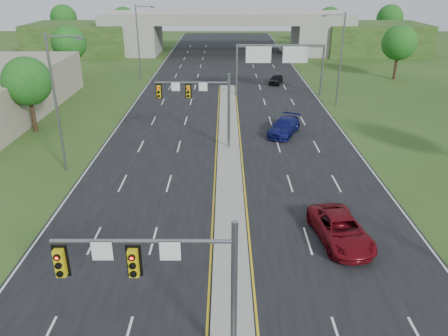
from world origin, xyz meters
TOP-DOWN VIEW (x-y plane):
  - road at (0.00, 35.00)m, footprint 24.00×160.00m
  - median at (0.00, 23.00)m, footprint 2.00×54.00m
  - lane_markings at (-0.60, 28.91)m, footprint 23.72×160.00m
  - signal_mast_near at (-2.26, -0.07)m, footprint 6.62×0.60m
  - signal_mast_far at (-2.26, 24.93)m, footprint 6.62×0.60m
  - sign_gantry at (6.68, 44.92)m, footprint 11.58×0.44m
  - overpass at (0.00, 80.00)m, footprint 80.00×14.00m
  - lightpole_l_mid at (-13.30, 20.00)m, footprint 2.85×0.25m
  - lightpole_l_far at (-13.30, 55.00)m, footprint 2.85×0.25m
  - lightpole_r_far at (13.30, 40.00)m, footprint 2.85×0.25m
  - tree_l_near at (-20.00, 30.00)m, footprint 4.80×4.80m
  - tree_l_mid at (-24.00, 55.00)m, footprint 5.20×5.20m
  - tree_r_mid at (26.00, 55.00)m, footprint 5.20×5.20m
  - tree_back_a at (-38.00, 94.00)m, footprint 6.00×6.00m
  - tree_back_b at (-24.00, 94.00)m, footprint 5.60×5.60m
  - tree_back_c at (24.00, 94.00)m, footprint 5.60×5.60m
  - tree_back_d at (38.00, 94.00)m, footprint 6.00×6.00m
  - car_far_a at (6.61, 9.48)m, footprint 3.45×6.06m
  - car_far_b at (5.64, 29.04)m, footprint 4.28×5.91m
  - car_far_c at (7.26, 51.75)m, footprint 2.73×4.21m

SIDE VIEW (x-z plane):
  - road at x=0.00m, z-range 0.00..0.02m
  - lane_markings at x=-0.60m, z-range 0.02..0.03m
  - median at x=0.00m, z-range 0.02..0.18m
  - car_far_c at x=7.26m, z-range 0.02..1.35m
  - car_far_b at x=5.64m, z-range 0.02..1.61m
  - car_far_a at x=6.61m, z-range 0.02..1.61m
  - overpass at x=0.00m, z-range -0.50..7.60m
  - signal_mast_near at x=-2.26m, z-range 1.23..8.23m
  - signal_mast_far at x=-2.26m, z-range 1.23..8.23m
  - tree_l_near at x=-20.00m, z-range 1.38..8.98m
  - sign_gantry at x=6.68m, z-range 1.90..8.58m
  - tree_l_mid at x=-24.00m, z-range 1.44..9.57m
  - tree_r_mid at x=26.00m, z-range 1.44..9.57m
  - tree_back_b at x=-24.00m, z-range 1.35..9.67m
  - tree_back_c at x=24.00m, z-range 1.35..9.67m
  - tree_back_a at x=-38.00m, z-range 1.41..10.26m
  - tree_back_d at x=38.00m, z-range 1.41..10.26m
  - lightpole_l_mid at x=-13.30m, z-range 0.60..11.60m
  - lightpole_l_far at x=-13.30m, z-range 0.60..11.60m
  - lightpole_r_far at x=13.30m, z-range 0.60..11.60m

